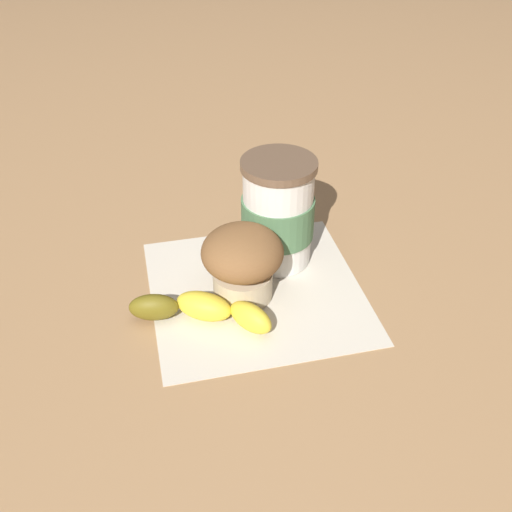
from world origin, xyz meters
TOP-DOWN VIEW (x-y plane):
  - ground_plane at (0.00, 0.00)m, footprint 3.00×3.00m
  - paper_napkin at (0.00, 0.00)m, footprint 0.30×0.30m
  - coffee_cup at (-0.07, 0.03)m, footprint 0.10×0.10m
  - muffin at (0.01, -0.02)m, footprint 0.10×0.10m
  - banana at (0.05, -0.07)m, footprint 0.09×0.17m

SIDE VIEW (x-z plane):
  - ground_plane at x=0.00m, z-range 0.00..0.00m
  - paper_napkin at x=0.00m, z-range 0.00..0.00m
  - banana at x=0.05m, z-range 0.00..0.04m
  - muffin at x=0.01m, z-range 0.01..0.10m
  - coffee_cup at x=-0.07m, z-range 0.00..0.15m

